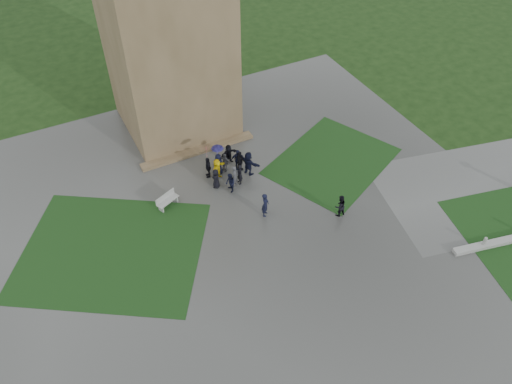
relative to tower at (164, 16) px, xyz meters
name	(u,v)px	position (x,y,z in m)	size (l,w,h in m)	color
ground	(262,247)	(0.00, -15.00, -9.00)	(120.00, 120.00, 0.00)	black
plaza	(248,226)	(0.00, -13.00, -8.99)	(34.00, 34.00, 0.02)	#3C3C39
lawn_inset_left	(112,250)	(-8.50, -11.00, -8.97)	(11.00, 9.00, 0.01)	black
lawn_inset_right	(332,161)	(8.50, -10.00, -8.97)	(9.00, 7.00, 0.01)	black
tower	(164,16)	(0.00, 0.00, 0.00)	(8.00, 8.00, 18.00)	brown
tower_plinth	(198,151)	(0.00, -4.40, -8.87)	(9.00, 0.80, 0.22)	brown
bench	(167,200)	(-4.04, -8.82, -8.49)	(1.71, 1.14, 0.95)	#A5A4A0
visitor_cluster	(228,164)	(0.97, -7.86, -7.92)	(3.85, 3.62, 2.68)	black
pedestrian_mid	(265,205)	(1.46, -12.59, -8.06)	(0.67, 0.44, 1.84)	black
pedestrian_near	(340,206)	(5.84, -14.83, -8.15)	(0.81, 0.46, 1.66)	black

